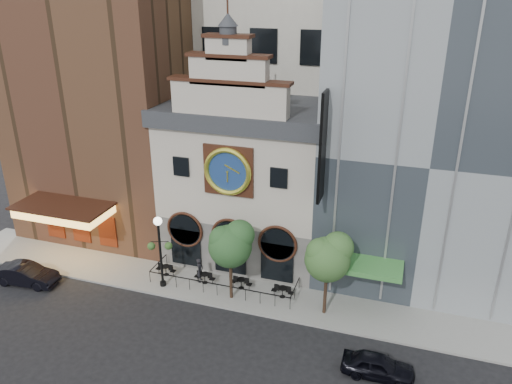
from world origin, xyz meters
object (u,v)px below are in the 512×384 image
Objects in this scene: pedestrian at (200,270)px; tree_right at (329,256)px; bistro_2 at (241,283)px; car_left at (26,274)px; tree_left at (231,243)px; car_right at (378,366)px; bistro_0 at (166,269)px; bistro_3 at (283,291)px; lamppost at (160,244)px; bistro_1 at (205,277)px.

tree_right is at bearing -97.56° from pedestrian.
bistro_2 is at bearing -91.36° from pedestrian.
tree_left reaches higher than car_left.
car_right is at bearing -29.01° from bistro_2.
bistro_0 is 0.27× the size of tree_right.
bistro_3 is at bearing 165.87° from tree_right.
bistro_3 is (3.12, -0.12, 0.00)m from bistro_2.
tree_left is at bearing -18.04° from lamppost.
bistro_2 is 0.39× the size of car_right.
car_right is 25.48m from car_left.
car_left is 2.53× the size of pedestrian.
bistro_0 and bistro_3 have the same top height.
pedestrian reaches higher than car_right.
car_left is at bearing -162.56° from bistro_1.
bistro_0 is at bearing -179.26° from bistro_2.
pedestrian is at bearing 0.45° from bistro_0.
car_right reaches higher than bistro_3.
car_right is at bearing -50.55° from tree_right.
bistro_3 is 8.95m from car_right.
tree_right is (9.46, -0.86, 3.38)m from pedestrian.
bistro_3 is 0.39× the size of car_right.
bistro_0 is 0.27× the size of tree_left.
lamppost is at bearing -71.57° from bistro_0.
bistro_3 is 6.32m from pedestrian.
bistro_0 is 0.85× the size of pedestrian.
bistro_3 is 0.27× the size of tree_right.
bistro_1 is 0.85× the size of pedestrian.
lamppost reaches higher than car_left.
tree_left is (2.54, -1.07, 3.85)m from bistro_1.
pedestrian is 10.09m from tree_right.
tree_right is at bearing -3.92° from bistro_0.
bistro_3 is 0.33× the size of car_left.
car_left is (-25.43, 1.54, 0.09)m from car_right.
bistro_0 is at bearing -71.35° from car_left.
car_left reaches higher than bistro_2.
tree_left is at bearing -177.20° from tree_right.
tree_right is at bearing -14.13° from bistro_3.
car_right is at bearing -22.95° from tree_left.
car_left is 0.80× the size of tree_left.
bistro_0 is at bearing 88.10° from pedestrian.
bistro_0 is 0.39× the size of car_right.
pedestrian reaches higher than bistro_3.
tree_right is at bearing 39.28° from car_right.
bistro_1 is 13.11m from car_left.
bistro_2 is 15.81m from car_left.
pedestrian is (-0.41, 0.11, 0.47)m from bistro_1.
car_left is at bearing -167.80° from bistro_3.
bistro_0 is 0.29× the size of lamppost.
bistro_0 is 5.98m from bistro_2.
tree_right is (-3.88, 4.72, 3.77)m from car_right.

